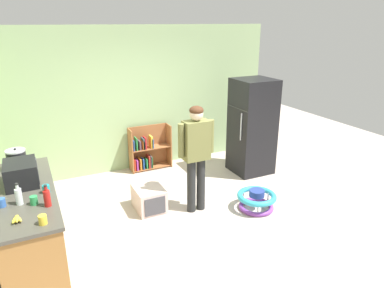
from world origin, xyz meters
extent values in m
plane|color=#BEAEA1|center=(0.00, 0.00, 0.00)|extent=(12.00, 12.00, 0.00)
cube|color=#99B880|center=(0.00, 2.33, 1.35)|extent=(5.20, 0.06, 2.70)
cube|color=#9F6C35|center=(-2.20, 0.15, 0.43)|extent=(0.60, 2.00, 0.86)
cube|color=#49463D|center=(-2.20, 0.15, 0.88)|extent=(0.64, 2.04, 0.04)
sphere|color=silver|center=(-1.89, -0.52, 0.56)|extent=(0.04, 0.04, 0.04)
sphere|color=silver|center=(-1.89, 0.15, 0.56)|extent=(0.04, 0.04, 0.04)
sphere|color=silver|center=(-1.89, 0.81, 0.56)|extent=(0.04, 0.04, 0.04)
cube|color=black|center=(1.70, 1.16, 0.89)|extent=(0.70, 0.68, 1.78)
cylinder|color=silver|center=(1.34, 0.99, 0.98)|extent=(0.02, 0.02, 0.50)
cube|color=#333333|center=(1.35, 1.16, 1.28)|extent=(0.01, 0.67, 0.01)
cube|color=#A06136|center=(-0.38, 2.11, 0.42)|extent=(0.02, 0.28, 0.85)
cube|color=#A06136|center=(0.40, 2.11, 0.42)|extent=(0.02, 0.28, 0.85)
cube|color=#9A5C33|center=(0.01, 2.24, 0.42)|extent=(0.80, 0.02, 0.85)
cube|color=#A06136|center=(0.01, 2.11, 0.03)|extent=(0.76, 0.24, 0.02)
cube|color=#A06136|center=(0.01, 2.11, 0.43)|extent=(0.76, 0.24, 0.02)
cube|color=#B32B1B|center=(-0.34, 2.08, 0.15)|extent=(0.03, 0.17, 0.22)
cube|color=#2D539C|center=(-0.34, 2.08, 0.55)|extent=(0.02, 0.17, 0.20)
cube|color=#8F328F|center=(-0.29, 2.08, 0.14)|extent=(0.03, 0.17, 0.20)
cube|color=#2D8E3F|center=(-0.28, 2.08, 0.57)|extent=(0.02, 0.17, 0.24)
cube|color=orange|center=(-0.22, 2.08, 0.15)|extent=(0.03, 0.17, 0.21)
cube|color=#4A3544|center=(-0.22, 2.08, 0.53)|extent=(0.03, 0.17, 0.17)
cube|color=#234DA4|center=(-0.17, 2.08, 0.14)|extent=(0.02, 0.17, 0.21)
cube|color=orange|center=(-0.15, 2.08, 0.53)|extent=(0.03, 0.17, 0.16)
cube|color=#27843D|center=(-0.10, 2.08, 0.14)|extent=(0.02, 0.17, 0.20)
cube|color=#383F43|center=(-0.14, 2.08, 0.55)|extent=(0.03, 0.17, 0.21)
cube|color=#B13026|center=(-0.05, 2.08, 0.16)|extent=(0.02, 0.17, 0.25)
cube|color=red|center=(-0.11, 2.08, 0.56)|extent=(0.02, 0.17, 0.23)
cube|color=#31823E|center=(0.00, 2.08, 0.15)|extent=(0.03, 0.17, 0.23)
cube|color=#2B5AA0|center=(0.03, 2.08, 0.54)|extent=(0.03, 0.17, 0.18)
cube|color=#464345|center=(-0.01, 2.08, 0.16)|extent=(0.03, 0.17, 0.25)
cube|color=gold|center=(0.02, 2.08, 0.56)|extent=(0.03, 0.17, 0.23)
cylinder|color=#242626|center=(0.01, 0.28, 0.42)|extent=(0.13, 0.13, 0.84)
cylinder|color=#242626|center=(0.17, 0.28, 0.42)|extent=(0.13, 0.13, 0.84)
cube|color=olive|center=(0.09, 0.28, 1.13)|extent=(0.38, 0.22, 0.58)
cylinder|color=olive|center=(-0.15, 0.28, 1.16)|extent=(0.09, 0.09, 0.50)
cylinder|color=olive|center=(0.33, 0.28, 1.16)|extent=(0.09, 0.09, 0.50)
sphere|color=beige|center=(0.09, 0.28, 1.52)|extent=(0.19, 0.19, 0.19)
ellipsoid|color=#482A18|center=(0.09, 0.28, 1.57)|extent=(0.20, 0.20, 0.13)
torus|color=purple|center=(0.94, -0.11, 0.04)|extent=(0.54, 0.54, 0.07)
torus|color=#2FA3BB|center=(0.94, -0.11, 0.22)|extent=(0.60, 0.60, 0.08)
cylinder|color=navy|center=(0.94, -0.11, 0.27)|extent=(0.23, 0.23, 0.10)
cylinder|color=silver|center=(1.16, -0.11, 0.13)|extent=(0.02, 0.02, 0.18)
cylinder|color=silver|center=(0.83, 0.08, 0.13)|extent=(0.02, 0.02, 0.18)
cylinder|color=silver|center=(0.83, -0.30, 0.13)|extent=(0.02, 0.02, 0.18)
cube|color=beige|center=(-0.55, 0.62, 0.18)|extent=(0.42, 0.54, 0.36)
cube|color=#424247|center=(-0.55, 0.34, 0.18)|extent=(0.32, 0.01, 0.27)
cube|color=black|center=(-2.22, 0.34, 1.04)|extent=(0.36, 0.48, 0.28)
cube|color=#2D2D33|center=(-2.03, 0.29, 1.04)|extent=(0.01, 0.31, 0.20)
cube|color=#515156|center=(-2.03, 0.51, 1.04)|extent=(0.01, 0.10, 0.20)
cylinder|color=black|center=(-2.26, 0.85, 1.03)|extent=(0.24, 0.24, 0.25)
cylinder|color=silver|center=(-2.26, 0.85, 1.16)|extent=(0.25, 0.25, 0.02)
sphere|color=black|center=(-2.26, 0.85, 1.19)|extent=(0.03, 0.03, 0.03)
ellipsoid|color=yellow|center=(-2.30, -0.55, 0.93)|extent=(0.09, 0.16, 0.04)
ellipsoid|color=gold|center=(-2.29, -0.55, 0.93)|extent=(0.04, 0.15, 0.04)
ellipsoid|color=gold|center=(-2.27, -0.55, 0.93)|extent=(0.09, 0.16, 0.04)
cylinder|color=silver|center=(-2.26, -0.19, 0.99)|extent=(0.07, 0.07, 0.18)
cylinder|color=silver|center=(-2.26, -0.19, 1.10)|extent=(0.03, 0.03, 0.05)
cylinder|color=black|center=(-2.26, -0.19, 1.14)|extent=(0.04, 0.04, 0.02)
cylinder|color=red|center=(-1.99, -0.36, 0.99)|extent=(0.07, 0.07, 0.18)
cylinder|color=red|center=(-1.99, -0.36, 1.10)|extent=(0.03, 0.03, 0.05)
cylinder|color=black|center=(-1.99, -0.36, 1.14)|extent=(0.04, 0.04, 0.02)
cylinder|color=yellow|center=(-2.06, -0.71, 0.95)|extent=(0.08, 0.08, 0.09)
cylinder|color=green|center=(-2.12, -0.26, 0.95)|extent=(0.08, 0.08, 0.09)
cylinder|color=#3563BB|center=(-2.43, -0.16, 0.95)|extent=(0.08, 0.08, 0.09)
cylinder|color=white|center=(-2.14, 1.07, 0.95)|extent=(0.08, 0.08, 0.09)
cylinder|color=teal|center=(-1.98, -0.03, 0.95)|extent=(0.08, 0.08, 0.09)
camera|label=1|loc=(-2.04, -3.98, 2.76)|focal=32.71mm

